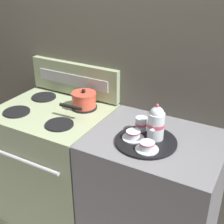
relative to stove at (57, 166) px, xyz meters
The scene contains 10 objects.
wall_back 0.81m from the stove, 40.72° to the left, with size 6.00×0.05×2.20m.
stove is the anchor object (origin of this frame).
control_panel 0.65m from the stove, 90.00° to the left, with size 0.72×0.05×0.24m.
side_counter 0.76m from the stove, ahead, with size 0.76×0.61×0.92m.
saucepan 0.57m from the stove, 37.04° to the left, with size 0.17×0.26×0.13m.
serving_tray 0.86m from the stove, ahead, with size 0.35×0.35×0.01m.
teapot 0.95m from the stove, ahead, with size 0.09×0.15×0.21m.
teacup_left 0.82m from the stove, ahead, with size 0.12×0.12×0.05m.
teacup_right 0.92m from the stove, 10.82° to the right, with size 0.12×0.12×0.05m.
creamer_jug 0.83m from the stove, ahead, with size 0.07×0.07×0.08m.
Camera 1 is at (0.88, -1.44, 1.86)m, focal length 50.00 mm.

